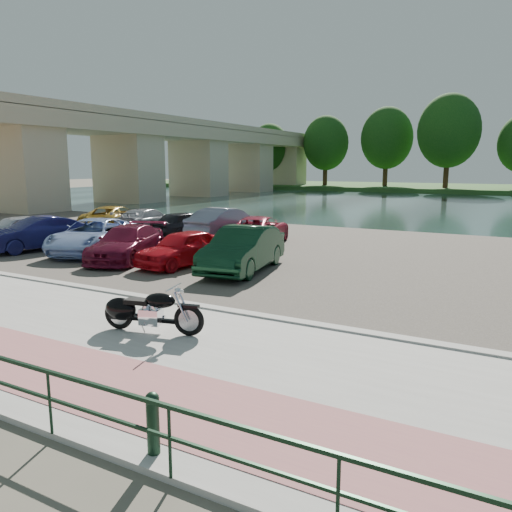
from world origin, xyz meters
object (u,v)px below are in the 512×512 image
(car_0, at_px, (15,230))
(car_1, at_px, (38,234))
(car_2, at_px, (94,236))
(motorcycle, at_px, (144,311))

(car_0, distance_m, car_1, 2.48)
(car_1, relative_size, car_2, 0.85)
(motorcycle, distance_m, car_2, 11.19)
(motorcycle, distance_m, car_1, 12.92)
(car_0, relative_size, car_2, 0.78)
(car_0, bearing_deg, motorcycle, -18.55)
(car_1, bearing_deg, car_0, -179.70)
(motorcycle, distance_m, car_0, 15.34)
(motorcycle, xyz_separation_m, car_0, (-13.72, 6.85, 0.15))
(car_0, relative_size, car_1, 0.91)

